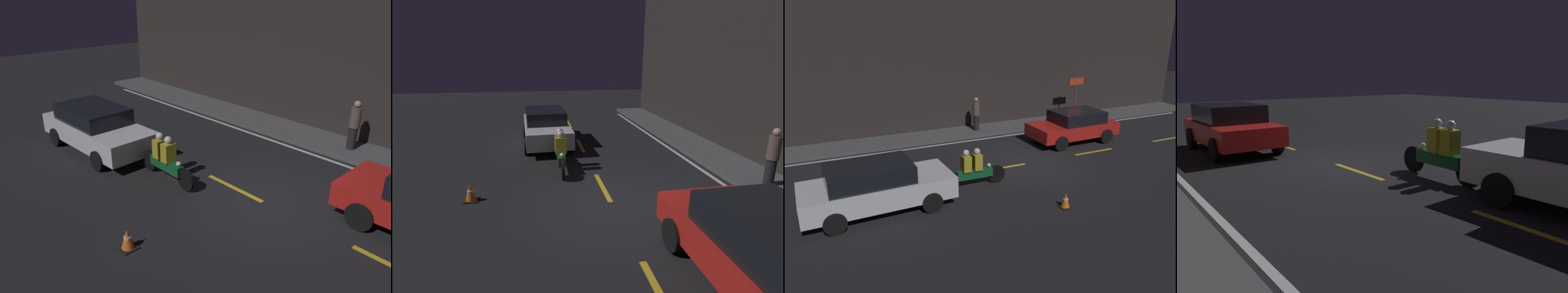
{
  "view_description": "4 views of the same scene",
  "coord_description": "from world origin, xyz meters",
  "views": [
    {
      "loc": [
        5.26,
        -7.09,
        5.25
      ],
      "look_at": [
        -2.6,
        -0.03,
        0.78
      ],
      "focal_mm": 35.0,
      "sensor_mm": 36.0,
      "label": 1
    },
    {
      "loc": [
        7.16,
        -1.86,
        3.73
      ],
      "look_at": [
        -1.49,
        -0.36,
        1.14
      ],
      "focal_mm": 28.0,
      "sensor_mm": 36.0,
      "label": 2
    },
    {
      "loc": [
        -7.48,
        -12.25,
        5.66
      ],
      "look_at": [
        -2.08,
        -0.24,
        1.11
      ],
      "focal_mm": 35.0,
      "sensor_mm": 36.0,
      "label": 3
    },
    {
      "loc": [
        -8.48,
        5.26,
        2.34
      ],
      "look_at": [
        -2.09,
        0.39,
        0.84
      ],
      "focal_mm": 35.0,
      "sensor_mm": 36.0,
      "label": 4
    }
  ],
  "objects": [
    {
      "name": "motorcycle",
      "position": [
        -2.74,
        -1.09,
        0.65
      ],
      "size": [
        2.35,
        0.37,
        1.39
      ],
      "rotation": [
        0.0,
        0.0,
        -0.01
      ],
      "color": "black",
      "rests_on": "ground"
    },
    {
      "name": "pedestrian",
      "position": [
        -0.06,
        4.74,
        1.0
      ],
      "size": [
        0.34,
        0.34,
        1.68
      ],
      "color": "black",
      "rests_on": "raised_curb"
    },
    {
      "name": "lane_solid_kerb",
      "position": [
        0.0,
        3.66,
        0.0
      ],
      "size": [
        25.2,
        0.14,
        0.01
      ],
      "color": "silver",
      "rests_on": "ground"
    },
    {
      "name": "traffic_cone_near",
      "position": [
        -0.73,
        -3.68,
        0.23
      ],
      "size": [
        0.37,
        0.37,
        0.48
      ],
      "color": "black",
      "rests_on": "ground"
    },
    {
      "name": "lane_dash_a",
      "position": [
        -10.0,
        0.0,
        0.0
      ],
      "size": [
        2.0,
        0.14,
        0.01
      ],
      "color": "gold",
      "rests_on": "ground"
    },
    {
      "name": "ground_plane",
      "position": [
        0.0,
        0.0,
        0.0
      ],
      "size": [
        56.0,
        56.0,
        0.0
      ],
      "primitive_type": "plane",
      "color": "black"
    },
    {
      "name": "raised_curb",
      "position": [
        0.0,
        4.81,
        0.07
      ],
      "size": [
        28.0,
        1.8,
        0.14
      ],
      "color": "#4C4C4F",
      "rests_on": "ground"
    },
    {
      "name": "taxi_red",
      "position": [
        3.56,
        1.63,
        0.78
      ],
      "size": [
        4.14,
        2.03,
        1.46
      ],
      "rotation": [
        0.0,
        0.0,
        3.16
      ],
      "color": "red",
      "rests_on": "ground"
    },
    {
      "name": "lane_dash_b",
      "position": [
        -5.5,
        0.0,
        0.0
      ],
      "size": [
        2.0,
        0.14,
        0.01
      ],
      "color": "gold",
      "rests_on": "ground"
    },
    {
      "name": "lane_dash_c",
      "position": [
        -1.0,
        0.0,
        0.0
      ],
      "size": [
        2.0,
        0.14,
        0.01
      ],
      "color": "gold",
      "rests_on": "ground"
    },
    {
      "name": "sedan_white",
      "position": [
        -6.06,
        -1.45,
        0.8
      ],
      "size": [
        4.56,
        2.09,
        1.51
      ],
      "rotation": [
        0.0,
        0.0,
        0.04
      ],
      "color": "silver",
      "rests_on": "ground"
    }
  ]
}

